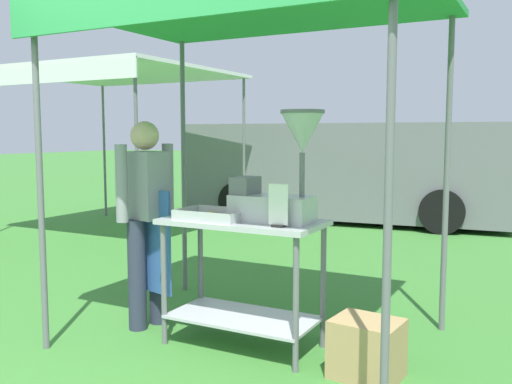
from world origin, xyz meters
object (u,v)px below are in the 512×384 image
Objects in this scene: vendor at (147,213)px; supply_crate at (367,349)px; stall_canopy at (249,18)px; menu_sign at (278,208)px; neighbour_tent at (113,77)px; van_grey at (346,170)px; donut_tray at (213,216)px; donut_fryer at (282,176)px; donut_cart at (243,257)px.

vendor is 3.64× the size of supply_crate.
menu_sign is at bearing -37.41° from stall_canopy.
vendor is 4.55m from neighbour_tent.
van_grey is at bearing 50.19° from neighbour_tent.
menu_sign is at bearing -75.07° from van_grey.
donut_tray is 0.58m from donut_fryer.
donut_cart is 0.36m from donut_tray.
stall_canopy is 2.33m from supply_crate.
vendor is (-0.86, 0.01, 0.26)m from donut_cart.
donut_fryer is at bearing -14.94° from stall_canopy.
donut_cart is 6.30m from van_grey.
supply_crate is at bearing -12.13° from stall_canopy.
donut_cart is 0.36× the size of neighbour_tent.
donut_fryer is 0.24× the size of neighbour_tent.
van_grey is (-0.47, 6.14, -0.02)m from vendor.
donut_cart is at bearing 25.47° from donut_tray.
menu_sign is at bearing -172.70° from supply_crate.
menu_sign is 0.05× the size of van_grey.
donut_tray is 5.07m from neighbour_tent.
donut_fryer is (0.48, 0.11, 0.29)m from donut_tray.
stall_canopy is 1.67m from donut_cart.
neighbour_tent is (-4.85, 3.15, 2.17)m from supply_crate.
neighbour_tent is (-4.27, 3.22, 1.32)m from menu_sign.
donut_cart is at bearing -90.00° from stall_canopy.
vendor is at bearing 176.44° from supply_crate.
van_grey reaches higher than donut_tray.
menu_sign reaches higher than donut_cart.
vendor reaches higher than donut_tray.
donut_fryer is at bearing 169.18° from supply_crate.
donut_fryer reaches higher than vendor.
supply_crate is at bearing -3.56° from vendor.
donut_fryer is at bearing 12.89° from donut_tray.
supply_crate is at bearing -0.61° from donut_tray.
van_grey is (-2.27, 6.25, 0.70)m from supply_crate.
donut_tray is at bearing 179.39° from supply_crate.
stall_canopy is at bearing 167.87° from supply_crate.
vendor is at bearing -44.87° from neighbour_tent.
van_grey reaches higher than donut_fryer.
donut_cart is 2.37× the size of donut_tray.
menu_sign is (0.07, -0.20, -0.19)m from donut_fryer.
supply_crate is (0.94, -0.10, -0.46)m from donut_cart.
vendor is at bearing 171.54° from donut_tray.
donut_fryer reaches higher than donut_tray.
donut_fryer reaches higher than supply_crate.
donut_fryer is at bearing 0.55° from vendor.
donut_fryer is 0.28m from menu_sign.
menu_sign reaches higher than supply_crate.
van_grey reaches higher than vendor.
donut_cart is 0.66m from donut_fryer.
neighbour_tent is (-3.91, 3.05, 1.72)m from donut_cart.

